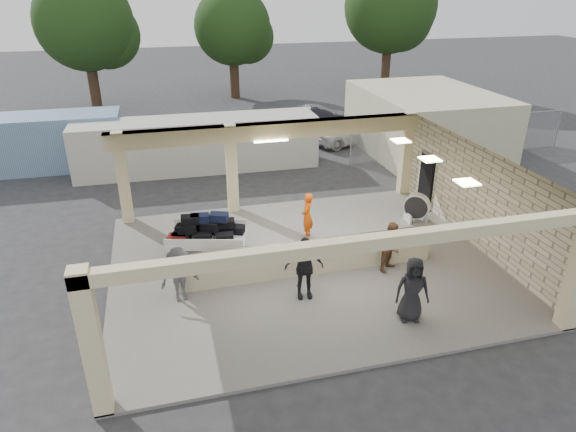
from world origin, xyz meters
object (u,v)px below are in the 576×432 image
object	(u,v)px
baggage_handler	(307,216)
passenger_c	(179,274)
car_white_a	(347,131)
container_white	(198,144)
drum_fan	(417,207)
passenger_d	(412,289)
passenger_a	(392,246)
luggage_cart	(206,232)
car_dark	(318,117)
baggage_counter	(308,258)
car_white_b	(452,119)
passenger_b	(304,267)
container_blue	(11,145)

from	to	relation	value
baggage_handler	passenger_c	size ratio (longest dim) A/B	1.01
car_white_a	container_white	world-z (taller)	container_white
drum_fan	passenger_d	distance (m)	6.34
baggage_handler	passenger_a	size ratio (longest dim) A/B	1.04
luggage_cart	passenger_c	xyz separation A→B (m)	(-1.01, -2.48, 0.02)
car_dark	passenger_d	bearing A→B (deg)	174.86
baggage_counter	car_white_b	xyz separation A→B (m)	(13.36, 14.14, 0.05)
baggage_counter	passenger_c	distance (m)	3.98
passenger_b	passenger_c	size ratio (longest dim) A/B	1.14
car_dark	container_white	size ratio (longest dim) A/B	0.35
baggage_handler	container_blue	bearing A→B (deg)	-103.49
drum_fan	passenger_b	world-z (taller)	passenger_b
passenger_b	car_white_b	bearing A→B (deg)	53.78
passenger_c	car_white_b	size ratio (longest dim) A/B	0.41
baggage_counter	passenger_d	world-z (taller)	passenger_d
luggage_cart	drum_fan	size ratio (longest dim) A/B	2.59
passenger_d	car_dark	distance (m)	19.82
baggage_handler	passenger_d	world-z (taller)	passenger_d
container_blue	passenger_d	bearing A→B (deg)	-49.88
drum_fan	container_white	size ratio (longest dim) A/B	0.10
baggage_handler	car_white_a	xyz separation A→B (m)	(5.59, 10.92, -0.29)
baggage_handler	passenger_d	xyz separation A→B (m)	(1.33, -5.25, 0.08)
car_white_a	container_blue	world-z (taller)	container_blue
baggage_counter	luggage_cart	bearing A→B (deg)	146.73
luggage_cart	baggage_counter	bearing A→B (deg)	-18.25
passenger_a	container_blue	world-z (taller)	container_blue
passenger_c	car_white_a	world-z (taller)	passenger_c
passenger_b	container_white	bearing A→B (deg)	104.35
drum_fan	car_dark	size ratio (longest dim) A/B	0.27
drum_fan	car_white_a	world-z (taller)	car_white_a
passenger_b	car_dark	distance (m)	18.76
passenger_c	passenger_d	distance (m)	6.37
passenger_a	passenger_d	size ratio (longest dim) A/B	0.88
car_white_b	baggage_handler	bearing A→B (deg)	145.85
drum_fan	passenger_b	distance (m)	6.70
car_dark	container_blue	world-z (taller)	container_blue
baggage_handler	car_dark	world-z (taller)	baggage_handler
luggage_cart	car_white_b	bearing A→B (deg)	51.95
passenger_d	container_blue	distance (m)	20.22
car_dark	container_blue	distance (m)	16.85
passenger_d	car_white_a	bearing A→B (deg)	88.63
container_white	drum_fan	bearing A→B (deg)	-47.05
passenger_a	passenger_b	bearing A→B (deg)	160.10
drum_fan	container_white	world-z (taller)	container_white
baggage_handler	car_white_a	size ratio (longest dim) A/B	0.37
baggage_counter	container_blue	bearing A→B (deg)	130.66
car_white_b	container_blue	xyz separation A→B (m)	(-24.21, -1.51, 0.67)
car_white_b	passenger_d	bearing A→B (deg)	159.16
car_dark	car_white_a	bearing A→B (deg)	-163.16
passenger_c	car_white_a	xyz separation A→B (m)	(10.15, 13.73, -0.28)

